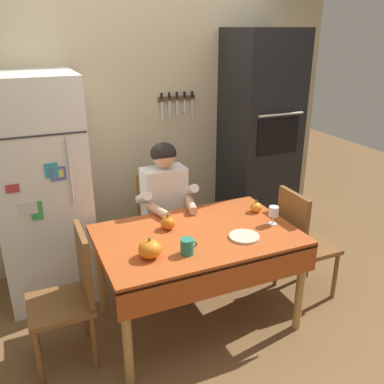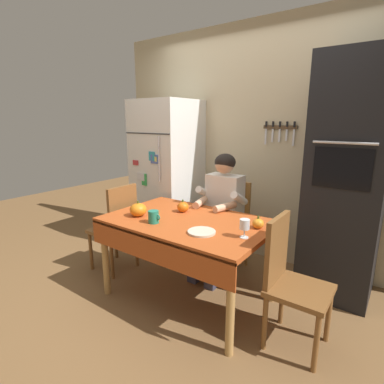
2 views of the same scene
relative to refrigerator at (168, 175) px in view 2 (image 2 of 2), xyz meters
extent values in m
plane|color=brown|center=(0.95, -0.96, -0.90)|extent=(10.00, 10.00, 0.00)
cube|color=#BCAD89|center=(1.00, 0.39, 0.40)|extent=(3.70, 0.10, 2.60)
cube|color=#4C3823|center=(1.28, 0.33, 0.59)|extent=(0.36, 0.02, 0.04)
cube|color=silver|center=(1.13, 0.32, 0.49)|extent=(0.02, 0.01, 0.17)
cube|color=black|center=(1.13, 0.32, 0.62)|extent=(0.02, 0.01, 0.06)
cube|color=silver|center=(1.20, 0.32, 0.50)|extent=(0.02, 0.01, 0.14)
cube|color=black|center=(1.20, 0.32, 0.62)|extent=(0.02, 0.01, 0.06)
cube|color=silver|center=(1.28, 0.32, 0.51)|extent=(0.02, 0.01, 0.13)
cube|color=black|center=(1.28, 0.32, 0.62)|extent=(0.02, 0.01, 0.06)
cube|color=silver|center=(1.35, 0.32, 0.51)|extent=(0.02, 0.01, 0.12)
cube|color=black|center=(1.35, 0.32, 0.62)|extent=(0.02, 0.01, 0.06)
cube|color=silver|center=(1.43, 0.32, 0.49)|extent=(0.02, 0.01, 0.17)
cube|color=black|center=(1.43, 0.32, 0.62)|extent=(0.02, 0.01, 0.06)
cube|color=white|center=(0.00, 0.00, 0.00)|extent=(0.68, 0.68, 1.80)
cylinder|color=silver|center=(0.19, -0.36, 0.25)|extent=(0.02, 0.02, 0.50)
cube|color=#333335|center=(0.00, -0.34, 0.52)|extent=(0.67, 0.01, 0.01)
cube|color=teal|center=(0.06, -0.35, 0.27)|extent=(0.09, 0.02, 0.10)
cube|color=#E5D666|center=(0.10, -0.35, 0.24)|extent=(0.10, 0.02, 0.05)
cube|color=green|center=(-0.07, -0.35, -0.01)|extent=(0.08, 0.01, 0.14)
cube|color=silver|center=(-0.12, -0.35, 0.01)|extent=(0.12, 0.02, 0.09)
cube|color=#B73338|center=(-0.20, -0.35, 0.18)|extent=(0.09, 0.01, 0.06)
cube|color=#4C66B7|center=(0.11, -0.35, 0.24)|extent=(0.11, 0.01, 0.10)
cube|color=black|center=(2.00, 0.04, 0.15)|extent=(0.60, 0.60, 2.10)
cube|color=black|center=(2.00, -0.26, 0.30)|extent=(0.42, 0.01, 0.32)
cylinder|color=silver|center=(2.00, -0.29, 0.50)|extent=(0.45, 0.02, 0.02)
cylinder|color=tan|center=(0.31, -1.25, -0.55)|extent=(0.06, 0.06, 0.70)
cylinder|color=tan|center=(0.31, -0.47, -0.55)|extent=(0.06, 0.06, 0.70)
cylinder|color=tan|center=(1.59, -1.25, -0.55)|extent=(0.06, 0.06, 0.70)
cylinder|color=tan|center=(1.59, -0.47, -0.55)|extent=(0.06, 0.06, 0.70)
cube|color=#B24C1E|center=(0.95, -0.86, -0.18)|extent=(1.40, 0.90, 0.04)
cube|color=#B24C1E|center=(0.95, -1.30, -0.28)|extent=(1.40, 0.01, 0.20)
cube|color=#9E6B33|center=(0.94, -0.17, -0.47)|extent=(0.40, 0.40, 0.04)
cube|color=#9E6B33|center=(0.94, 0.01, -0.21)|extent=(0.36, 0.04, 0.48)
cylinder|color=#9E6B33|center=(0.77, -0.34, -0.69)|extent=(0.04, 0.04, 0.41)
cylinder|color=#9E6B33|center=(0.77, 0.00, -0.69)|extent=(0.04, 0.04, 0.41)
cylinder|color=#9E6B33|center=(1.11, -0.34, -0.69)|extent=(0.04, 0.04, 0.41)
cylinder|color=#9E6B33|center=(1.11, 0.00, -0.69)|extent=(0.04, 0.04, 0.41)
cube|color=#38384C|center=(0.84, -0.55, -0.86)|extent=(0.10, 0.22, 0.08)
cube|color=#38384C|center=(1.04, -0.55, -0.86)|extent=(0.10, 0.22, 0.08)
cylinder|color=#38384C|center=(0.84, -0.49, -0.67)|extent=(0.09, 0.09, 0.38)
cylinder|color=#38384C|center=(1.04, -0.49, -0.67)|extent=(0.09, 0.09, 0.38)
cube|color=#38384C|center=(0.85, -0.33, -0.40)|extent=(0.12, 0.40, 0.11)
cube|color=#38384C|center=(1.03, -0.33, -0.40)|extent=(0.12, 0.40, 0.11)
cube|color=white|center=(0.94, -0.21, -0.11)|extent=(0.36, 0.20, 0.48)
cylinder|color=white|center=(0.74, -0.28, -0.07)|extent=(0.07, 0.26, 0.18)
cylinder|color=white|center=(1.14, -0.28, -0.07)|extent=(0.07, 0.26, 0.18)
cylinder|color=#D8A884|center=(0.80, -0.45, -0.13)|extent=(0.13, 0.27, 0.07)
cylinder|color=#D8A884|center=(1.08, -0.45, -0.13)|extent=(0.13, 0.27, 0.07)
sphere|color=#D8A884|center=(0.94, -0.23, 0.24)|extent=(0.19, 0.19, 0.19)
ellipsoid|color=black|center=(0.94, -0.22, 0.26)|extent=(0.21, 0.21, 0.17)
cube|color=brown|center=(1.93, -0.89, -0.47)|extent=(0.40, 0.40, 0.04)
cube|color=brown|center=(1.75, -0.89, -0.21)|extent=(0.04, 0.36, 0.48)
cylinder|color=brown|center=(2.10, -1.06, -0.69)|extent=(0.04, 0.04, 0.41)
cylinder|color=brown|center=(1.76, -1.06, -0.69)|extent=(0.04, 0.04, 0.41)
cylinder|color=brown|center=(2.10, -0.72, -0.69)|extent=(0.04, 0.04, 0.41)
cylinder|color=brown|center=(1.76, -0.72, -0.69)|extent=(0.04, 0.04, 0.41)
cube|color=brown|center=(-0.03, -0.88, -0.47)|extent=(0.40, 0.40, 0.04)
cube|color=brown|center=(0.15, -0.88, -0.21)|extent=(0.04, 0.36, 0.48)
cylinder|color=brown|center=(-0.20, -0.71, -0.69)|extent=(0.04, 0.04, 0.41)
cylinder|color=brown|center=(0.14, -0.71, -0.69)|extent=(0.04, 0.04, 0.41)
cylinder|color=brown|center=(-0.20, -1.05, -0.69)|extent=(0.04, 0.04, 0.41)
cylinder|color=brown|center=(0.14, -1.05, -0.69)|extent=(0.04, 0.04, 0.41)
cylinder|color=#237F66|center=(0.77, -1.09, -0.11)|extent=(0.09, 0.09, 0.10)
torus|color=#237F66|center=(0.82, -1.09, -0.10)|extent=(0.05, 0.01, 0.05)
cylinder|color=white|center=(1.52, -0.95, -0.16)|extent=(0.06, 0.06, 0.01)
cylinder|color=white|center=(1.52, -0.95, -0.12)|extent=(0.01, 0.01, 0.06)
cylinder|color=white|center=(1.52, -0.95, -0.06)|extent=(0.07, 0.07, 0.07)
ellipsoid|color=orange|center=(0.54, -1.04, -0.10)|extent=(0.15, 0.15, 0.12)
cylinder|color=#4C6023|center=(0.54, -1.04, -0.03)|extent=(0.02, 0.02, 0.02)
ellipsoid|color=orange|center=(0.78, -0.71, -0.11)|extent=(0.11, 0.11, 0.09)
cylinder|color=#4C6023|center=(0.78, -0.71, -0.05)|extent=(0.02, 0.02, 0.02)
ellipsoid|color=orange|center=(1.52, -0.71, -0.12)|extent=(0.09, 0.09, 0.08)
cylinder|color=#4C6023|center=(1.52, -0.71, -0.07)|extent=(0.02, 0.02, 0.02)
cylinder|color=beige|center=(1.22, -1.05, -0.15)|extent=(0.21, 0.21, 0.02)
camera|label=1|loc=(-0.14, -3.25, 1.20)|focal=38.90mm
camera|label=2|loc=(2.40, -2.81, 0.67)|focal=28.05mm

